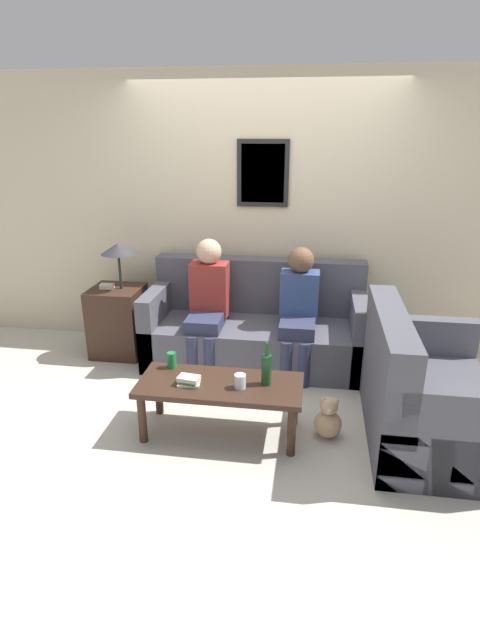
{
  "coord_description": "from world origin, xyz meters",
  "views": [
    {
      "loc": [
        0.51,
        -3.83,
        2.08
      ],
      "look_at": [
        -0.05,
        -0.15,
        0.66
      ],
      "focal_mm": 28.0,
      "sensor_mm": 36.0,
      "label": 1
    }
  ],
  "objects_px": {
    "couch_side": "(423,397)",
    "coffee_table": "(220,390)",
    "wine_bottle": "(266,369)",
    "couch_main": "(256,329)",
    "teddy_bear": "(328,420)",
    "person_left": "(208,299)",
    "person_right": "(299,307)",
    "drinking_glass": "(240,381)"
  },
  "relations": [
    {
      "from": "couch_main",
      "to": "teddy_bear",
      "type": "relative_size",
      "value": 6.4
    },
    {
      "from": "couch_main",
      "to": "wine_bottle",
      "type": "xyz_separation_m",
      "value": [
        0.22,
        -1.25,
        0.21
      ]
    },
    {
      "from": "wine_bottle",
      "to": "teddy_bear",
      "type": "bearing_deg",
      "value": 4.96
    },
    {
      "from": "person_left",
      "to": "drinking_glass",
      "type": "bearing_deg",
      "value": -67.93
    },
    {
      "from": "drinking_glass",
      "to": "person_left",
      "type": "height_order",
      "value": "person_left"
    },
    {
      "from": "drinking_glass",
      "to": "couch_side",
      "type": "bearing_deg",
      "value": 10.15
    },
    {
      "from": "couch_side",
      "to": "person_left",
      "type": "relative_size",
      "value": 1.13
    },
    {
      "from": "couch_main",
      "to": "couch_side",
      "type": "height_order",
      "value": "same"
    },
    {
      "from": "couch_main",
      "to": "person_left",
      "type": "distance_m",
      "value": 0.56
    },
    {
      "from": "couch_side",
      "to": "person_left",
      "type": "distance_m",
      "value": 2.01
    },
    {
      "from": "couch_side",
      "to": "drinking_glass",
      "type": "bearing_deg",
      "value": 100.15
    },
    {
      "from": "coffee_table",
      "to": "wine_bottle",
      "type": "bearing_deg",
      "value": 5.36
    },
    {
      "from": "wine_bottle",
      "to": "teddy_bear",
      "type": "relative_size",
      "value": 1.0
    },
    {
      "from": "coffee_table",
      "to": "person_right",
      "type": "bearing_deg",
      "value": 65.92
    },
    {
      "from": "couch_main",
      "to": "teddy_bear",
      "type": "bearing_deg",
      "value": -61.01
    },
    {
      "from": "couch_side",
      "to": "person_left",
      "type": "height_order",
      "value": "person_left"
    },
    {
      "from": "couch_main",
      "to": "person_right",
      "type": "distance_m",
      "value": 0.52
    },
    {
      "from": "wine_bottle",
      "to": "teddy_bear",
      "type": "xyz_separation_m",
      "value": [
        0.45,
        0.04,
        -0.39
      ]
    },
    {
      "from": "couch_side",
      "to": "drinking_glass",
      "type": "height_order",
      "value": "couch_side"
    },
    {
      "from": "teddy_bear",
      "to": "couch_side",
      "type": "bearing_deg",
      "value": 9.34
    },
    {
      "from": "coffee_table",
      "to": "person_left",
      "type": "bearing_deg",
      "value": 106.14
    },
    {
      "from": "couch_main",
      "to": "teddy_bear",
      "type": "xyz_separation_m",
      "value": [
        0.67,
        -1.21,
        -0.18
      ]
    },
    {
      "from": "couch_main",
      "to": "coffee_table",
      "type": "relative_size",
      "value": 1.72
    },
    {
      "from": "wine_bottle",
      "to": "drinking_glass",
      "type": "distance_m",
      "value": 0.2
    },
    {
      "from": "wine_bottle",
      "to": "couch_main",
      "type": "bearing_deg",
      "value": 100.1
    },
    {
      "from": "couch_main",
      "to": "person_left",
      "type": "height_order",
      "value": "person_left"
    },
    {
      "from": "coffee_table",
      "to": "wine_bottle",
      "type": "xyz_separation_m",
      "value": [
        0.32,
        0.03,
        0.18
      ]
    },
    {
      "from": "couch_side",
      "to": "person_left",
      "type": "bearing_deg",
      "value": 61.56
    },
    {
      "from": "person_right",
      "to": "couch_main",
      "type": "bearing_deg",
      "value": 157.64
    },
    {
      "from": "couch_side",
      "to": "coffee_table",
      "type": "relative_size",
      "value": 1.13
    },
    {
      "from": "couch_main",
      "to": "drinking_glass",
      "type": "height_order",
      "value": "couch_main"
    },
    {
      "from": "person_right",
      "to": "drinking_glass",
      "type": "bearing_deg",
      "value": -106.57
    },
    {
      "from": "couch_main",
      "to": "wine_bottle",
      "type": "height_order",
      "value": "couch_main"
    },
    {
      "from": "wine_bottle",
      "to": "drinking_glass",
      "type": "xyz_separation_m",
      "value": [
        -0.17,
        -0.08,
        -0.07
      ]
    },
    {
      "from": "couch_main",
      "to": "person_right",
      "type": "height_order",
      "value": "person_right"
    },
    {
      "from": "couch_main",
      "to": "drinking_glass",
      "type": "xyz_separation_m",
      "value": [
        0.05,
        -1.33,
        0.14
      ]
    },
    {
      "from": "person_left",
      "to": "person_right",
      "type": "height_order",
      "value": "person_left"
    },
    {
      "from": "coffee_table",
      "to": "teddy_bear",
      "type": "relative_size",
      "value": 3.72
    },
    {
      "from": "coffee_table",
      "to": "couch_side",
      "type": "bearing_deg",
      "value": 7.07
    },
    {
      "from": "person_right",
      "to": "teddy_bear",
      "type": "height_order",
      "value": "person_right"
    },
    {
      "from": "couch_side",
      "to": "teddy_bear",
      "type": "xyz_separation_m",
      "value": [
        -0.65,
        -0.11,
        -0.18
      ]
    },
    {
      "from": "coffee_table",
      "to": "couch_main",
      "type": "bearing_deg",
      "value": 85.45
    }
  ]
}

